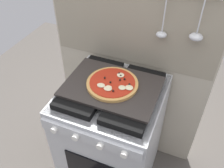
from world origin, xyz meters
TOP-DOWN VIEW (x-y plane):
  - kitchen_backsplash at (0.00, 0.33)m, footprint 1.10×0.09m
  - stove at (-0.00, -0.00)m, footprint 0.60×0.64m
  - baking_tray at (0.00, 0.00)m, footprint 0.54×0.38m
  - pizza_left at (0.00, 0.00)m, footprint 0.30×0.30m

SIDE VIEW (x-z plane):
  - stove at x=0.00m, z-range 0.00..0.90m
  - kitchen_backsplash at x=0.00m, z-range 0.01..1.56m
  - baking_tray at x=0.00m, z-range 0.90..0.92m
  - pizza_left at x=0.00m, z-range 0.91..0.94m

